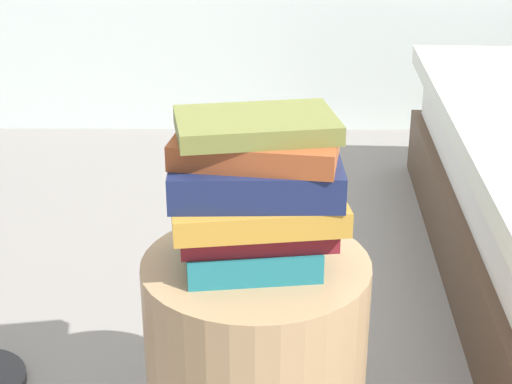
% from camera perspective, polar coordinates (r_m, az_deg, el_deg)
% --- Properties ---
extents(side_table, '(0.41, 0.41, 0.43)m').
position_cam_1_polar(side_table, '(1.53, 0.00, -12.15)').
color(side_table, tan).
rests_on(side_table, ground_plane).
extents(book_teal, '(0.25, 0.22, 0.05)m').
position_cam_1_polar(book_teal, '(1.41, -0.41, -3.95)').
color(book_teal, '#1E727F').
rests_on(book_teal, side_table).
extents(book_maroon, '(0.28, 0.19, 0.04)m').
position_cam_1_polar(book_maroon, '(1.38, 0.16, -2.32)').
color(book_maroon, maroon).
rests_on(book_maroon, book_teal).
extents(book_ochre, '(0.31, 0.24, 0.04)m').
position_cam_1_polar(book_ochre, '(1.36, 0.06, -0.90)').
color(book_ochre, '#B7842D').
rests_on(book_ochre, book_maroon).
extents(book_navy, '(0.28, 0.18, 0.06)m').
position_cam_1_polar(book_navy, '(1.33, -0.13, 1.04)').
color(book_navy, '#19234C').
rests_on(book_navy, book_ochre).
extents(book_rust, '(0.29, 0.19, 0.04)m').
position_cam_1_polar(book_rust, '(1.32, -0.20, 3.15)').
color(book_rust, '#994723').
rests_on(book_rust, book_navy).
extents(book_olive, '(0.28, 0.20, 0.03)m').
position_cam_1_polar(book_olive, '(1.31, 0.18, 4.80)').
color(book_olive, olive).
rests_on(book_olive, book_rust).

